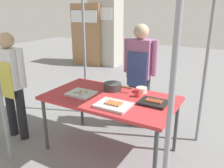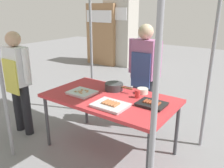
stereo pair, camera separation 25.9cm
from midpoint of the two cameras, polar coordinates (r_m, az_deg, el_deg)
The scene contains 12 objects.
ground_plane at distance 3.18m, azimuth 1.88°, elevation -15.86°, with size 18.00×18.00×0.00m, color slate.
stall_table at distance 2.85m, azimuth 2.03°, elevation -4.18°, with size 1.60×0.90×0.75m.
tray_grilled_sausages at distance 2.63m, azimuth 12.56°, elevation -4.87°, with size 0.31×0.25×0.05m.
tray_meat_skewers at distance 2.92m, azimuth -4.94°, elevation -2.18°, with size 0.33×0.28×0.04m.
tray_pork_links at distance 2.54m, azimuth 2.57°, elevation -5.25°, with size 0.38×0.29×0.05m.
cooking_wok at distance 3.04m, azimuth 2.97°, elevation -0.61°, with size 0.40×0.24×0.09m.
condiment_bowl at distance 2.96m, azimuth 10.05°, elevation -1.73°, with size 0.14×0.14×0.07m, color silver.
drink_cup_near_edge at distance 2.81m, azimuth 8.90°, elevation -2.50°, with size 0.06×0.06×0.09m, color red.
vendor_woman at distance 3.42m, azimuth 10.08°, elevation 3.56°, with size 0.52×0.23×1.58m.
customer_nearby at distance 3.44m, azimuth -20.30°, elevation 1.80°, with size 0.52×0.22×1.49m.
neighbor_stall_left at distance 7.51m, azimuth 3.12°, elevation 12.41°, with size 0.92×0.65×2.01m.
neighbor_stall_right at distance 7.70m, azimuth -0.60°, elevation 12.22°, with size 1.06×0.70×1.91m.
Camera 2 is at (1.54, -2.14, 1.79)m, focal length 37.04 mm.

